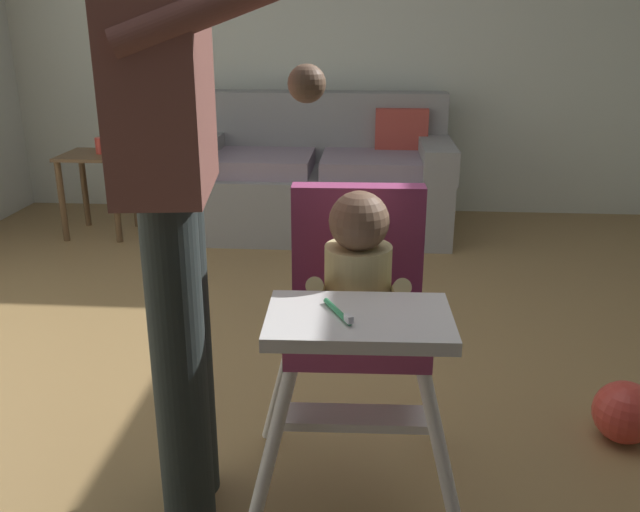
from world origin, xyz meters
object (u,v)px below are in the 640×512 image
(high_chair, at_px, (357,297))
(side_table, at_px, (97,175))
(couch, at_px, (319,179))
(sippy_cup, at_px, (101,146))
(adult_standing, at_px, (172,177))
(toy_ball, at_px, (625,412))

(high_chair, xyz_separation_m, side_table, (-1.69, 2.43, -0.24))
(couch, bearing_deg, sippy_cup, -80.41)
(adult_standing, height_order, toy_ball, adult_standing)
(couch, bearing_deg, high_chair, 6.46)
(adult_standing, bearing_deg, sippy_cup, 108.29)
(adult_standing, bearing_deg, side_table, 109.12)
(adult_standing, xyz_separation_m, side_table, (-1.24, 2.49, -0.56))
(high_chair, relative_size, side_table, 1.76)
(sippy_cup, bearing_deg, couch, 9.59)
(side_table, bearing_deg, high_chair, -55.22)
(couch, relative_size, high_chair, 1.84)
(adult_standing, bearing_deg, couch, 79.50)
(toy_ball, height_order, side_table, side_table)
(adult_standing, relative_size, side_table, 3.19)
(toy_ball, xyz_separation_m, side_table, (-2.56, 2.09, 0.28))
(adult_standing, xyz_separation_m, sippy_cup, (-1.19, 2.49, -0.37))
(high_chair, relative_size, adult_standing, 0.55)
(couch, relative_size, side_table, 3.24)
(side_table, bearing_deg, sippy_cup, 0.00)
(side_table, height_order, sippy_cup, sippy_cup)
(couch, distance_m, adult_standing, 2.79)
(high_chair, xyz_separation_m, sippy_cup, (-1.65, 2.43, -0.05))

